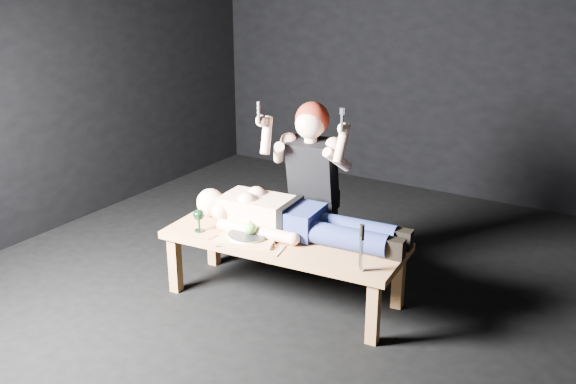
# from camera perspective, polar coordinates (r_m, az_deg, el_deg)

# --- Properties ---
(ground) EXTENTS (5.00, 5.00, 0.00)m
(ground) POSITION_cam_1_polar(r_m,az_deg,el_deg) (4.48, 2.71, -9.14)
(ground) COLOR black
(ground) RESTS_ON ground
(back_wall) EXTENTS (5.00, 0.00, 5.00)m
(back_wall) POSITION_cam_1_polar(r_m,az_deg,el_deg) (6.27, 14.43, 13.06)
(back_wall) COLOR black
(back_wall) RESTS_ON ground
(table) EXTENTS (1.63, 0.72, 0.45)m
(table) POSITION_cam_1_polar(r_m,az_deg,el_deg) (4.35, -0.35, -6.72)
(table) COLOR #A76D41
(table) RESTS_ON ground
(lying_man) EXTENTS (1.55, 0.59, 0.25)m
(lying_man) POSITION_cam_1_polar(r_m,az_deg,el_deg) (4.27, 0.82, -2.08)
(lying_man) COLOR #E2AF92
(lying_man) RESTS_ON table
(kneeling_woman) EXTENTS (0.81, 0.88, 1.31)m
(kneeling_woman) POSITION_cam_1_polar(r_m,az_deg,el_deg) (4.61, 2.48, 0.63)
(kneeling_woman) COLOR black
(kneeling_woman) RESTS_ON ground
(serving_tray) EXTENTS (0.44, 0.37, 0.02)m
(serving_tray) POSITION_cam_1_polar(r_m,az_deg,el_deg) (4.22, -3.58, -4.06)
(serving_tray) COLOR tan
(serving_tray) RESTS_ON table
(plate) EXTENTS (0.31, 0.31, 0.02)m
(plate) POSITION_cam_1_polar(r_m,az_deg,el_deg) (4.21, -3.58, -3.80)
(plate) COLOR white
(plate) RESTS_ON serving_tray
(apple) EXTENTS (0.08, 0.08, 0.08)m
(apple) POSITION_cam_1_polar(r_m,az_deg,el_deg) (4.19, -3.30, -3.19)
(apple) COLOR green
(apple) RESTS_ON plate
(goblet) EXTENTS (0.08, 0.08, 0.15)m
(goblet) POSITION_cam_1_polar(r_m,az_deg,el_deg) (4.36, -7.83, -2.49)
(goblet) COLOR black
(goblet) RESTS_ON table
(fork_flat) EXTENTS (0.04, 0.17, 0.01)m
(fork_flat) POSITION_cam_1_polar(r_m,az_deg,el_deg) (4.29, -6.31, -3.83)
(fork_flat) COLOR #B2B2B7
(fork_flat) RESTS_ON table
(knife_flat) EXTENTS (0.05, 0.17, 0.01)m
(knife_flat) POSITION_cam_1_polar(r_m,az_deg,el_deg) (4.05, -0.66, -5.20)
(knife_flat) COLOR #B2B2B7
(knife_flat) RESTS_ON table
(spoon_flat) EXTENTS (0.13, 0.13, 0.01)m
(spoon_flat) POSITION_cam_1_polar(r_m,az_deg,el_deg) (4.18, -1.32, -4.39)
(spoon_flat) COLOR #B2B2B7
(spoon_flat) RESTS_ON table
(carving_knife) EXTENTS (0.04, 0.04, 0.29)m
(carving_knife) POSITION_cam_1_polar(r_m,az_deg,el_deg) (3.77, 6.46, -4.91)
(carving_knife) COLOR #B2B2B7
(carving_knife) RESTS_ON table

